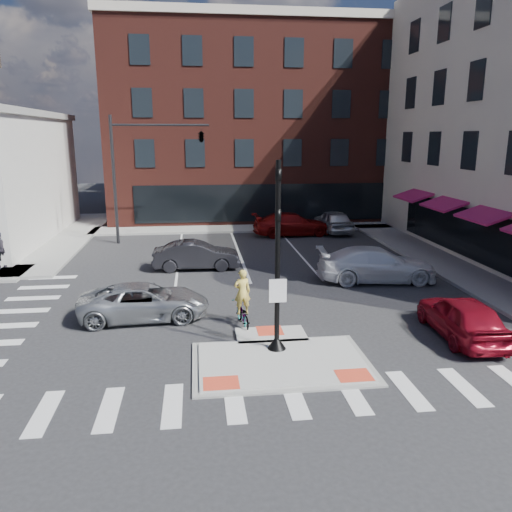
{
  "coord_description": "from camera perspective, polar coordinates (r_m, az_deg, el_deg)",
  "views": [
    {
      "loc": [
        -2.45,
        -14.31,
        6.82
      ],
      "look_at": [
        -0.08,
        5.31,
        2.0
      ],
      "focal_mm": 35.0,
      "sensor_mm": 36.0,
      "label": 1
    }
  ],
  "objects": [
    {
      "name": "ground",
      "position": [
        16.04,
        2.6,
        -11.46
      ],
      "size": [
        120.0,
        120.0,
        0.0
      ],
      "primitive_type": "plane",
      "color": "#28282B",
      "rests_on": "ground"
    },
    {
      "name": "white_pickup",
      "position": [
        24.39,
        13.61,
        -0.95
      ],
      "size": [
        5.77,
        2.76,
        1.62
      ],
      "primitive_type": "imported",
      "rotation": [
        0.0,
        0.0,
        1.48
      ],
      "color": "white",
      "rests_on": "ground"
    },
    {
      "name": "signal_pole",
      "position": [
        15.56,
        2.45,
        -2.97
      ],
      "size": [
        0.6,
        0.6,
        5.98
      ],
      "color": "black",
      "rests_on": "refuge_island"
    },
    {
      "name": "bg_car_dark",
      "position": [
        26.03,
        -6.82,
        0.08
      ],
      "size": [
        4.47,
        1.64,
        1.46
      ],
      "primitive_type": "imported",
      "rotation": [
        0.0,
        0.0,
        1.55
      ],
      "color": "#232227",
      "rests_on": "ground"
    },
    {
      "name": "bg_car_silver",
      "position": [
        36.17,
        8.81,
        3.97
      ],
      "size": [
        2.06,
        4.81,
        1.62
      ],
      "primitive_type": "imported",
      "rotation": [
        0.0,
        0.0,
        3.17
      ],
      "color": "silver",
      "rests_on": "ground"
    },
    {
      "name": "cyclist",
      "position": [
        18.26,
        -1.57,
        -5.84
      ],
      "size": [
        0.8,
        1.73,
        2.12
      ],
      "rotation": [
        0.0,
        0.0,
        3.28
      ],
      "color": "#3F3F44",
      "rests_on": "ground"
    },
    {
      "name": "silver_suv",
      "position": [
        19.42,
        -12.65,
        -5.1
      ],
      "size": [
        4.96,
        2.5,
        1.35
      ],
      "primitive_type": "imported",
      "rotation": [
        0.0,
        0.0,
        1.63
      ],
      "color": "#B2B6B9",
      "rests_on": "ground"
    },
    {
      "name": "sidewalk_n",
      "position": [
        37.33,
        1.61,
        3.29
      ],
      "size": [
        26.0,
        3.0,
        0.15
      ],
      "primitive_type": "cube",
      "color": "gray",
      "rests_on": "ground"
    },
    {
      "name": "refuge_island",
      "position": [
        15.79,
        2.76,
        -11.69
      ],
      "size": [
        5.4,
        4.65,
        0.13
      ],
      "color": "gray",
      "rests_on": "ground"
    },
    {
      "name": "building_far_right",
      "position": [
        69.27,
        2.68,
        13.01
      ],
      "size": [
        12.0,
        12.0,
        12.0
      ],
      "primitive_type": "cube",
      "color": "brown",
      "rests_on": "ground"
    },
    {
      "name": "bg_car_red",
      "position": [
        34.69,
        4.15,
        3.65
      ],
      "size": [
        5.54,
        2.54,
        1.57
      ],
      "primitive_type": "imported",
      "rotation": [
        0.0,
        0.0,
        1.64
      ],
      "color": "maroon",
      "rests_on": "ground"
    },
    {
      "name": "pedestrian_b",
      "position": [
        28.75,
        -27.23,
        0.66
      ],
      "size": [
        1.19,
        0.88,
        1.87
      ],
      "primitive_type": "imported",
      "rotation": [
        0.0,
        0.0,
        0.44
      ],
      "color": "#322E38",
      "rests_on": "sidewalk_nw"
    },
    {
      "name": "red_sedan",
      "position": [
        18.6,
        22.49,
        -6.45
      ],
      "size": [
        1.96,
        4.44,
        1.48
      ],
      "primitive_type": "imported",
      "rotation": [
        0.0,
        0.0,
        3.09
      ],
      "color": "maroon",
      "rests_on": "ground"
    },
    {
      "name": "building_n",
      "position": [
        46.63,
        -0.2,
        14.91
      ],
      "size": [
        24.4,
        18.4,
        15.5
      ],
      "color": "#511F19",
      "rests_on": "ground"
    },
    {
      "name": "mast_arm_signal",
      "position": [
        32.34,
        -8.93,
        12.46
      ],
      "size": [
        6.1,
        2.24,
        8.0
      ],
      "color": "black",
      "rests_on": "ground"
    },
    {
      "name": "building_far_left",
      "position": [
        66.36,
        -8.43,
        11.99
      ],
      "size": [
        10.0,
        12.0,
        10.0
      ],
      "primitive_type": "cube",
      "color": "slate",
      "rests_on": "ground"
    },
    {
      "name": "sidewalk_e",
      "position": [
        28.5,
        21.04,
        -0.92
      ],
      "size": [
        3.0,
        24.0,
        0.15
      ],
      "primitive_type": "cube",
      "color": "gray",
      "rests_on": "ground"
    }
  ]
}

